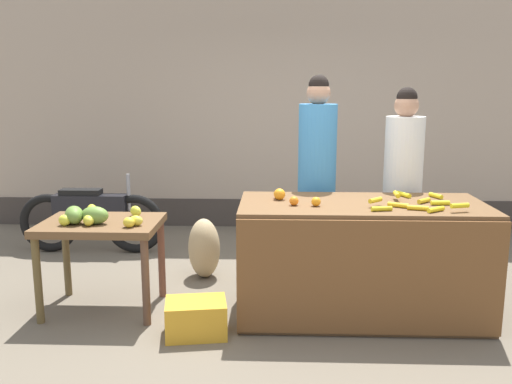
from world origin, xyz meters
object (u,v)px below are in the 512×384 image
object	(u,v)px
vendor_woman_white_shirt	(402,188)
produce_crate	(196,318)
parked_motorcycle	(91,217)
vendor_woman_blue_shirt	(317,181)
produce_sack	(204,248)

from	to	relation	value
vendor_woman_white_shirt	produce_crate	distance (m)	2.18
parked_motorcycle	produce_crate	bearing A→B (deg)	-54.07
parked_motorcycle	vendor_woman_white_shirt	bearing A→B (deg)	-15.60
vendor_woman_white_shirt	vendor_woman_blue_shirt	bearing A→B (deg)	178.72
vendor_woman_blue_shirt	produce_crate	bearing A→B (deg)	-130.00
parked_motorcycle	produce_sack	xyz separation A→B (m)	(1.34, -0.75, -0.12)
parked_motorcycle	produce_sack	distance (m)	1.54
vendor_woman_white_shirt	produce_crate	bearing A→B (deg)	-146.99
parked_motorcycle	produce_sack	world-z (taller)	parked_motorcycle
produce_crate	produce_sack	distance (m)	1.25
vendor_woman_white_shirt	produce_sack	size ratio (longest dim) A/B	3.14
vendor_woman_white_shirt	parked_motorcycle	xyz separation A→B (m)	(-3.15, 0.88, -0.50)
vendor_woman_blue_shirt	vendor_woman_white_shirt	size ratio (longest dim) A/B	1.06
vendor_woman_blue_shirt	parked_motorcycle	size ratio (longest dim) A/B	1.19
vendor_woman_blue_shirt	vendor_woman_white_shirt	bearing A→B (deg)	-1.28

